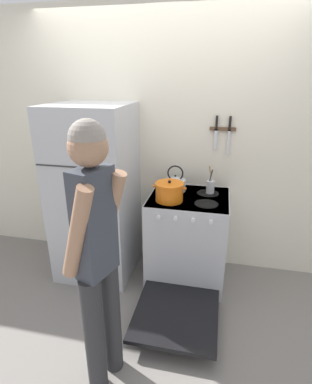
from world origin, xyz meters
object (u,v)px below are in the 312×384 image
Objects in this scene: dutch_oven_pot at (169,192)px; tea_kettle at (175,183)px; stove_range at (187,240)px; refrigerator at (95,194)px; person at (97,251)px; utensil_jar at (210,186)px.

dutch_oven_pot is 0.26m from tea_kettle.
stove_range is 0.56m from dutch_oven_pot.
refrigerator is 1.29m from person.
refrigerator is 6.42× the size of utensil_jar.
utensil_jar is at bearing 43.58° from stove_range.
stove_range is 0.78× the size of person.
person is (-0.25, -1.33, 0.03)m from tea_kettle.
refrigerator is at bearing 179.64° from stove_range.
refrigerator is 5.69× the size of dutch_oven_pot.
refrigerator is at bearing 172.59° from dutch_oven_pot.
stove_range is at bearing -0.55° from person.
stove_range is 0.56m from tea_kettle.
tea_kettle is at bearing -178.86° from utensil_jar.
tea_kettle reaches higher than stove_range.
utensil_jar reaches higher than tea_kettle.
dutch_oven_pot is at bearing -7.41° from refrigerator.
refrigerator reaches higher than stove_range.
dutch_oven_pot is 0.17× the size of person.
refrigerator is 6.69× the size of tea_kettle.
person reaches higher than tea_kettle.
tea_kettle is (0.01, 0.26, -0.01)m from dutch_oven_pot.
utensil_jar is at bearing 8.69° from refrigerator.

